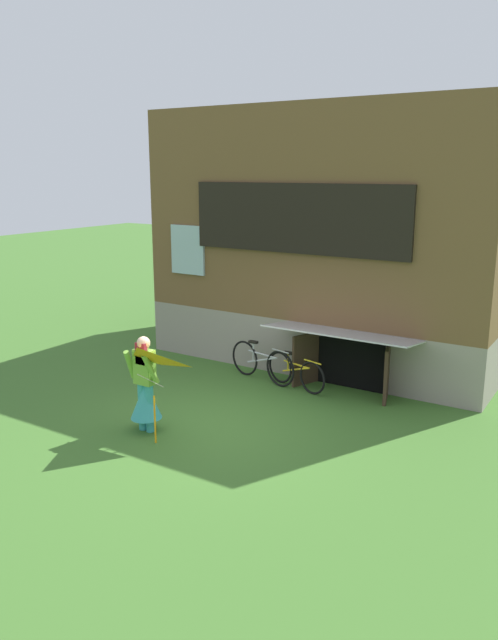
{
  "coord_description": "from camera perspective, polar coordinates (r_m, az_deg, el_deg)",
  "views": [
    {
      "loc": [
        5.87,
        -8.06,
        4.26
      ],
      "look_at": [
        0.2,
        0.88,
        1.69
      ],
      "focal_mm": 34.86,
      "sensor_mm": 36.0,
      "label": 1
    }
  ],
  "objects": [
    {
      "name": "bicycle_yellow",
      "position": [
        12.42,
        4.31,
        -4.74
      ],
      "size": [
        1.5,
        0.48,
        0.71
      ],
      "rotation": [
        0.0,
        0.0,
        -0.29
      ],
      "color": "black",
      "rests_on": "ground_plane"
    },
    {
      "name": "ground_plane",
      "position": [
        10.84,
        -3.44,
        -9.49
      ],
      "size": [
        60.0,
        60.0,
        0.0
      ],
      "primitive_type": "plane",
      "color": "#3D6B28"
    },
    {
      "name": "bicycle_silver",
      "position": [
        12.82,
        1.19,
        -3.92
      ],
      "size": [
        1.73,
        0.44,
        0.8
      ],
      "rotation": [
        0.0,
        0.0,
        -0.23
      ],
      "color": "black",
      "rests_on": "ground_plane"
    },
    {
      "name": "person",
      "position": [
        10.46,
        -9.5,
        -6.5
      ],
      "size": [
        0.61,
        0.52,
        1.63
      ],
      "rotation": [
        0.0,
        0.0,
        0.14
      ],
      "color": "teal",
      "rests_on": "ground_plane"
    },
    {
      "name": "log_house",
      "position": [
        14.76,
        8.83,
        7.73
      ],
      "size": [
        7.63,
        5.91,
        5.55
      ],
      "color": "gray",
      "rests_on": "ground_plane"
    },
    {
      "name": "kite",
      "position": [
        9.65,
        -10.14,
        -4.71
      ],
      "size": [
        0.89,
        0.98,
        1.5
      ],
      "color": "orange",
      "rests_on": "ground_plane"
    }
  ]
}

